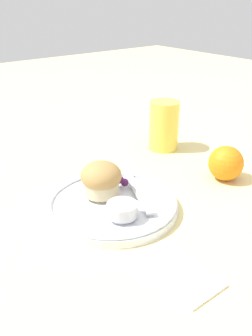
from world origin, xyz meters
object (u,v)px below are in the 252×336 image
object	(u,v)px
orange_fruit	(226,163)
juice_glass	(164,125)
muffin	(101,179)
butter_knife	(135,188)

from	to	relation	value
orange_fruit	juice_glass	bearing A→B (deg)	175.47
juice_glass	orange_fruit	bearing A→B (deg)	-4.53
muffin	butter_knife	bearing A→B (deg)	65.33
muffin	orange_fruit	world-z (taller)	muffin
muffin	butter_knife	xyz separation A→B (m)	(0.03, 0.06, -0.03)
muffin	orange_fruit	size ratio (longest dim) A/B	1.03
muffin	orange_fruit	xyz separation A→B (m)	(0.08, 0.25, -0.01)
orange_fruit	juice_glass	xyz separation A→B (m)	(-0.19, 0.02, 0.02)
muffin	juice_glass	distance (m)	0.29
muffin	butter_knife	world-z (taller)	muffin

